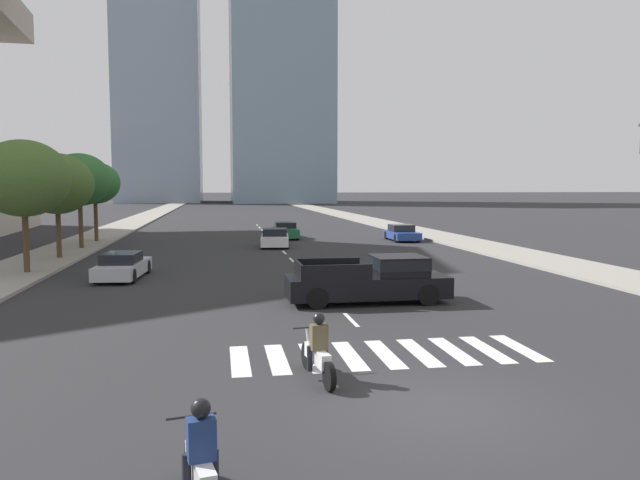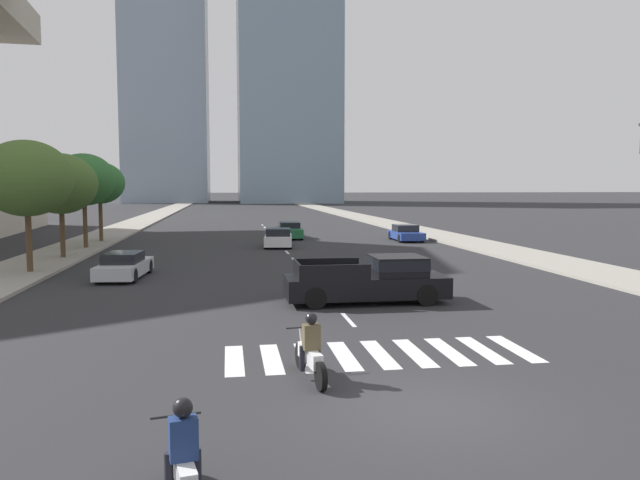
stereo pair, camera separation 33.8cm
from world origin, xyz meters
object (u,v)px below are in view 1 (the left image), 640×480
at_px(motorcycle_lead, 201,464).
at_px(pickup_truck, 375,280).
at_px(motorcycle_trailing, 318,353).
at_px(sedan_white_3, 275,238).
at_px(street_tree_second, 57,184).
at_px(sedan_green_0, 285,231).
at_px(sedan_silver_2, 123,266).
at_px(sedan_blue_1, 402,233).
at_px(street_tree_third, 79,180).
at_px(street_tree_nearest, 23,178).
at_px(street_tree_fourth, 95,183).

bearing_deg(motorcycle_lead, pickup_truck, -34.73).
distance_m(motorcycle_trailing, sedan_white_3, 29.35).
bearing_deg(pickup_truck, street_tree_second, 133.58).
relative_size(sedan_green_0, sedan_silver_2, 0.91).
bearing_deg(sedan_silver_2, sedan_white_3, -26.27).
height_order(motorcycle_trailing, street_tree_second, street_tree_second).
bearing_deg(sedan_silver_2, pickup_truck, -121.88).
distance_m(sedan_white_3, street_tree_second, 14.43).
relative_size(motorcycle_trailing, sedan_blue_1, 0.52).
relative_size(motorcycle_trailing, sedan_white_3, 0.51).
bearing_deg(sedan_blue_1, motorcycle_lead, -19.69).
distance_m(sedan_blue_1, street_tree_second, 24.90).
bearing_deg(street_tree_third, street_tree_second, -90.00).
xyz_separation_m(sedan_blue_1, street_tree_second, (-22.91, -9.00, 3.75)).
bearing_deg(street_tree_nearest, sedan_green_0, 52.17).
bearing_deg(sedan_green_0, street_tree_fourth, -82.81).
bearing_deg(street_tree_fourth, street_tree_second, -90.00).
bearing_deg(street_tree_second, street_tree_nearest, -90.00).
xyz_separation_m(motorcycle_lead, street_tree_third, (-8.71, 34.44, 4.03)).
distance_m(motorcycle_trailing, street_tree_nearest, 21.28).
bearing_deg(pickup_truck, street_tree_fourth, 119.17).
height_order(sedan_silver_2, sedan_white_3, sedan_white_3).
relative_size(street_tree_nearest, street_tree_fourth, 1.07).
xyz_separation_m(sedan_white_3, street_tree_second, (-12.77, -5.58, 3.73)).
relative_size(motorcycle_trailing, sedan_green_0, 0.52).
relative_size(sedan_silver_2, street_tree_fourth, 0.81).
xyz_separation_m(sedan_green_0, sedan_blue_1, (8.67, -3.35, -0.04)).
bearing_deg(street_tree_nearest, motorcycle_lead, -69.05).
xyz_separation_m(sedan_green_0, street_tree_nearest, (-14.24, -18.33, 3.94)).
bearing_deg(street_tree_third, motorcycle_trailing, -69.38).
xyz_separation_m(sedan_white_3, street_tree_fourth, (-12.77, 5.16, 3.82)).
relative_size(motorcycle_lead, motorcycle_trailing, 0.93).
distance_m(sedan_silver_2, street_tree_nearest, 6.38).
distance_m(motorcycle_trailing, street_tree_fourth, 36.39).
bearing_deg(motorcycle_trailing, street_tree_second, 17.02).
relative_size(sedan_green_0, sedan_white_3, 0.98).
xyz_separation_m(motorcycle_trailing, pickup_truck, (3.46, 8.47, 0.23)).
height_order(street_tree_third, street_tree_fourth, street_tree_third).
height_order(sedan_green_0, sedan_blue_1, sedan_green_0).
relative_size(motorcycle_trailing, street_tree_second, 0.38).
bearing_deg(street_tree_second, sedan_white_3, 23.61).
distance_m(pickup_truck, sedan_silver_2, 12.37).
distance_m(motorcycle_lead, street_tree_nearest, 24.69).
xyz_separation_m(sedan_silver_2, street_tree_third, (-4.63, 13.51, 4.05)).
bearing_deg(street_tree_fourth, sedan_silver_2, -76.00).
bearing_deg(street_tree_nearest, sedan_white_3, 42.15).
relative_size(pickup_truck, street_tree_third, 0.94).
relative_size(pickup_truck, sedan_green_0, 1.35).
height_order(motorcycle_trailing, street_tree_fourth, street_tree_fourth).
relative_size(sedan_green_0, street_tree_fourth, 0.74).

